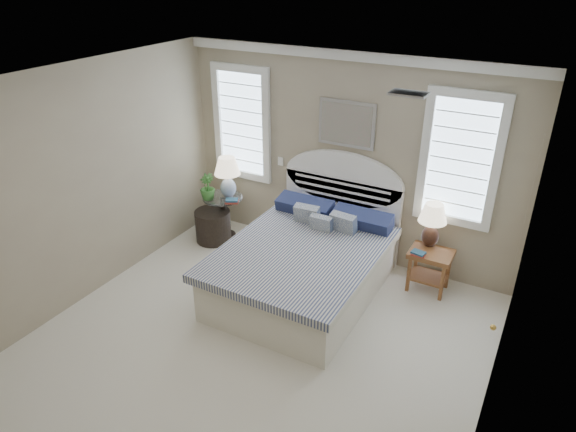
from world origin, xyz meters
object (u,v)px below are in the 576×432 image
at_px(bed, 307,261).
at_px(side_table_left, 223,212).
at_px(lamp_left, 227,173).
at_px(floor_pot, 213,226).
at_px(nightstand_right, 430,262).
at_px(lamp_right, 432,220).

distance_m(bed, side_table_left, 1.75).
bearing_deg(lamp_left, bed, -22.29).
relative_size(side_table_left, floor_pot, 1.25).
bearing_deg(bed, floor_pot, 166.16).
bearing_deg(nightstand_right, bed, -151.97).
relative_size(bed, floor_pot, 4.53).
height_order(side_table_left, nightstand_right, side_table_left).
bearing_deg(lamp_left, side_table_left, -141.00).
bearing_deg(bed, lamp_left, 157.71).
relative_size(lamp_left, lamp_right, 1.07).
height_order(bed, side_table_left, bed).
bearing_deg(bed, lamp_right, 34.48).
distance_m(nightstand_right, lamp_left, 2.94).
distance_m(side_table_left, lamp_left, 0.61).
distance_m(nightstand_right, lamp_right, 0.51).
xyz_separation_m(side_table_left, lamp_right, (2.88, 0.25, 0.48)).
xyz_separation_m(nightstand_right, floor_pot, (-3.02, -0.27, -0.16)).
height_order(lamp_left, lamp_right, lamp_left).
height_order(floor_pot, lamp_left, lamp_left).
relative_size(nightstand_right, lamp_right, 0.96).
xyz_separation_m(bed, side_table_left, (-1.65, 0.59, 0.00)).
height_order(nightstand_right, lamp_right, lamp_right).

